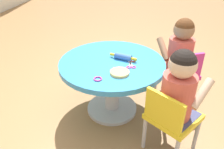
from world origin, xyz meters
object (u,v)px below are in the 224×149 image
at_px(craft_scissors, 131,65).
at_px(seated_child_right, 181,48).
at_px(rolling_pin, 123,57).
at_px(craft_table, 112,75).
at_px(child_chair_left, 171,118).
at_px(child_chair_right, 179,73).
at_px(seated_child_left, 179,87).

bearing_deg(craft_scissors, seated_child_right, -48.97).
bearing_deg(rolling_pin, craft_scissors, -140.20).
distance_m(seated_child_right, rolling_pin, 0.51).
bearing_deg(craft_table, seated_child_right, -61.76).
relative_size(child_chair_left, rolling_pin, 2.34).
distance_m(child_chair_left, craft_scissors, 0.50).
bearing_deg(rolling_pin, child_chair_right, -67.05).
bearing_deg(rolling_pin, craft_table, 122.48).
height_order(child_chair_left, child_chair_right, same).
bearing_deg(seated_child_left, child_chair_left, 146.16).
distance_m(child_chair_right, craft_scissors, 0.52).
height_order(seated_child_right, craft_scissors, seated_child_right).
xyz_separation_m(child_chair_left, seated_child_left, (0.03, -0.02, 0.23)).
relative_size(craft_table, child_chair_right, 1.58).
bearing_deg(child_chair_right, seated_child_left, 175.47).
bearing_deg(rolling_pin, child_chair_left, -136.07).
bearing_deg(craft_table, seated_child_left, -123.35).
height_order(rolling_pin, craft_scissors, rolling_pin).
distance_m(craft_table, seated_child_left, 0.63).
bearing_deg(seated_child_left, craft_table, 56.65).
height_order(craft_table, rolling_pin, rolling_pin).
height_order(child_chair_left, craft_scissors, child_chair_left).
bearing_deg(craft_table, child_chair_left, -127.13).
relative_size(craft_table, seated_child_right, 1.66).
relative_size(rolling_pin, craft_scissors, 1.62).
relative_size(seated_child_left, seated_child_right, 1.00).
xyz_separation_m(child_chair_left, rolling_pin, (0.42, 0.40, 0.21)).
relative_size(child_chair_right, seated_child_right, 1.05).
height_order(child_chair_right, rolling_pin, rolling_pin).
height_order(craft_table, child_chair_left, child_chair_left).
xyz_separation_m(rolling_pin, craft_scissors, (-0.09, -0.08, -0.02)).
bearing_deg(seated_child_left, seated_child_right, -2.55).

